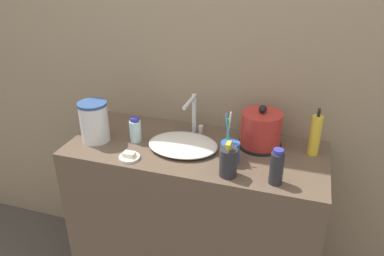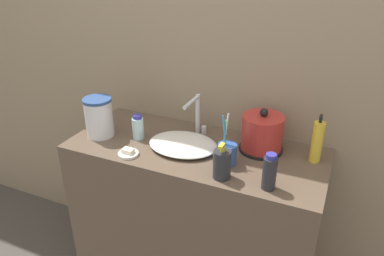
{
  "view_description": "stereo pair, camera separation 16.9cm",
  "coord_description": "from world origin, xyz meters",
  "px_view_note": "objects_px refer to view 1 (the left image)",
  "views": [
    {
      "loc": [
        0.44,
        -1.2,
        1.73
      ],
      "look_at": [
        -0.02,
        0.25,
        0.97
      ],
      "focal_mm": 35.0,
      "sensor_mm": 36.0,
      "label": 1
    },
    {
      "loc": [
        0.6,
        -1.14,
        1.73
      ],
      "look_at": [
        -0.02,
        0.25,
        0.97
      ],
      "focal_mm": 35.0,
      "sensor_mm": 36.0,
      "label": 2
    }
  ],
  "objects_px": {
    "shampoo_bottle": "(277,167)",
    "water_pitcher": "(94,122)",
    "toothbrush_cup": "(230,151)",
    "mouthwash_bottle": "(315,135)",
    "electric_kettle": "(261,131)",
    "faucet": "(194,113)",
    "hand_cream_bottle": "(135,130)",
    "lotion_bottle": "(228,162)"
  },
  "relations": [
    {
      "from": "hand_cream_bottle",
      "to": "electric_kettle",
      "type": "bearing_deg",
      "value": 12.64
    },
    {
      "from": "electric_kettle",
      "to": "hand_cream_bottle",
      "type": "bearing_deg",
      "value": -167.36
    },
    {
      "from": "faucet",
      "to": "hand_cream_bottle",
      "type": "height_order",
      "value": "faucet"
    },
    {
      "from": "faucet",
      "to": "lotion_bottle",
      "type": "relative_size",
      "value": 1.28
    },
    {
      "from": "lotion_bottle",
      "to": "shampoo_bottle",
      "type": "height_order",
      "value": "lotion_bottle"
    },
    {
      "from": "shampoo_bottle",
      "to": "water_pitcher",
      "type": "distance_m",
      "value": 0.87
    },
    {
      "from": "electric_kettle",
      "to": "mouthwash_bottle",
      "type": "bearing_deg",
      "value": -0.14
    },
    {
      "from": "electric_kettle",
      "to": "shampoo_bottle",
      "type": "distance_m",
      "value": 0.3
    },
    {
      "from": "electric_kettle",
      "to": "mouthwash_bottle",
      "type": "xyz_separation_m",
      "value": [
        0.24,
        -0.0,
        0.02
      ]
    },
    {
      "from": "toothbrush_cup",
      "to": "mouthwash_bottle",
      "type": "height_order",
      "value": "toothbrush_cup"
    },
    {
      "from": "water_pitcher",
      "to": "hand_cream_bottle",
      "type": "bearing_deg",
      "value": 14.22
    },
    {
      "from": "shampoo_bottle",
      "to": "water_pitcher",
      "type": "xyz_separation_m",
      "value": [
        -0.86,
        0.11,
        0.03
      ]
    },
    {
      "from": "lotion_bottle",
      "to": "water_pitcher",
      "type": "bearing_deg",
      "value": 170.83
    },
    {
      "from": "toothbrush_cup",
      "to": "shampoo_bottle",
      "type": "bearing_deg",
      "value": -27.43
    },
    {
      "from": "shampoo_bottle",
      "to": "water_pitcher",
      "type": "height_order",
      "value": "water_pitcher"
    },
    {
      "from": "shampoo_bottle",
      "to": "faucet",
      "type": "bearing_deg",
      "value": 144.8
    },
    {
      "from": "faucet",
      "to": "water_pitcher",
      "type": "height_order",
      "value": "faucet"
    },
    {
      "from": "toothbrush_cup",
      "to": "mouthwash_bottle",
      "type": "bearing_deg",
      "value": 26.87
    },
    {
      "from": "electric_kettle",
      "to": "lotion_bottle",
      "type": "relative_size",
      "value": 1.31
    },
    {
      "from": "toothbrush_cup",
      "to": "lotion_bottle",
      "type": "distance_m",
      "value": 0.11
    },
    {
      "from": "electric_kettle",
      "to": "water_pitcher",
      "type": "height_order",
      "value": "electric_kettle"
    },
    {
      "from": "toothbrush_cup",
      "to": "lotion_bottle",
      "type": "relative_size",
      "value": 1.43
    },
    {
      "from": "lotion_bottle",
      "to": "electric_kettle",
      "type": "bearing_deg",
      "value": 72.75
    },
    {
      "from": "electric_kettle",
      "to": "hand_cream_bottle",
      "type": "relative_size",
      "value": 1.68
    },
    {
      "from": "electric_kettle",
      "to": "lotion_bottle",
      "type": "distance_m",
      "value": 0.3
    },
    {
      "from": "shampoo_bottle",
      "to": "mouthwash_bottle",
      "type": "relative_size",
      "value": 0.69
    },
    {
      "from": "lotion_bottle",
      "to": "hand_cream_bottle",
      "type": "distance_m",
      "value": 0.51
    },
    {
      "from": "faucet",
      "to": "water_pitcher",
      "type": "relative_size",
      "value": 1.04
    },
    {
      "from": "electric_kettle",
      "to": "toothbrush_cup",
      "type": "bearing_deg",
      "value": -121.14
    },
    {
      "from": "lotion_bottle",
      "to": "toothbrush_cup",
      "type": "bearing_deg",
      "value": 98.74
    },
    {
      "from": "faucet",
      "to": "electric_kettle",
      "type": "xyz_separation_m",
      "value": [
        0.33,
        -0.02,
        -0.04
      ]
    },
    {
      "from": "electric_kettle",
      "to": "mouthwash_bottle",
      "type": "relative_size",
      "value": 0.93
    },
    {
      "from": "faucet",
      "to": "toothbrush_cup",
      "type": "height_order",
      "value": "toothbrush_cup"
    },
    {
      "from": "shampoo_bottle",
      "to": "water_pitcher",
      "type": "bearing_deg",
      "value": 173.0
    },
    {
      "from": "shampoo_bottle",
      "to": "mouthwash_bottle",
      "type": "distance_m",
      "value": 0.31
    },
    {
      "from": "toothbrush_cup",
      "to": "shampoo_bottle",
      "type": "distance_m",
      "value": 0.23
    },
    {
      "from": "lotion_bottle",
      "to": "hand_cream_bottle",
      "type": "bearing_deg",
      "value": 162.14
    },
    {
      "from": "toothbrush_cup",
      "to": "mouthwash_bottle",
      "type": "xyz_separation_m",
      "value": [
        0.34,
        0.17,
        0.05
      ]
    },
    {
      "from": "electric_kettle",
      "to": "water_pitcher",
      "type": "relative_size",
      "value": 1.06
    },
    {
      "from": "mouthwash_bottle",
      "to": "water_pitcher",
      "type": "distance_m",
      "value": 1.01
    },
    {
      "from": "shampoo_bottle",
      "to": "hand_cream_bottle",
      "type": "xyz_separation_m",
      "value": [
        -0.67,
        0.15,
        -0.01
      ]
    },
    {
      "from": "faucet",
      "to": "shampoo_bottle",
      "type": "xyz_separation_m",
      "value": [
        0.43,
        -0.31,
        -0.04
      ]
    }
  ]
}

